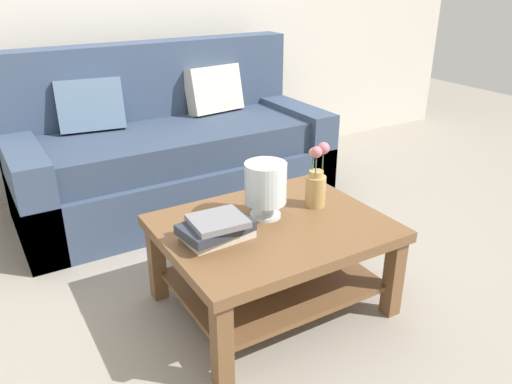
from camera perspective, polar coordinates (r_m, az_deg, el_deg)
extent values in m
plane|color=gray|center=(2.84, -1.73, -8.41)|extent=(10.00, 10.00, 0.00)
cube|color=#384760|center=(3.51, -8.88, 1.25)|extent=(2.05, 0.90, 0.36)
cube|color=#324057|center=(3.39, -8.98, 5.45)|extent=(1.81, 0.74, 0.20)
cube|color=#384760|center=(3.67, -11.55, 10.73)|extent=(2.05, 0.20, 0.70)
cube|color=#384760|center=(3.27, -24.05, -0.09)|extent=(0.20, 0.90, 0.60)
cube|color=#384760|center=(3.88, 3.71, 5.59)|extent=(0.20, 0.90, 0.60)
cube|color=slate|center=(3.41, -18.08, 9.24)|extent=(0.42, 0.24, 0.34)
cube|color=beige|center=(3.69, -4.73, 11.37)|extent=(0.42, 0.23, 0.34)
cube|color=brown|center=(2.34, 1.89, -4.08)|extent=(1.00, 0.80, 0.05)
cube|color=brown|center=(2.03, -3.83, -16.65)|extent=(0.07, 0.07, 0.39)
cube|color=brown|center=(2.48, 15.12, -9.19)|extent=(0.07, 0.07, 0.39)
cube|color=brown|center=(2.55, -11.03, -7.71)|extent=(0.07, 0.07, 0.39)
cube|color=brown|center=(2.92, 5.59, -3.07)|extent=(0.07, 0.07, 0.39)
cube|color=brown|center=(2.48, 1.80, -9.77)|extent=(0.88, 0.68, 0.02)
cube|color=#51704C|center=(2.45, -0.43, -9.46)|extent=(0.30, 0.23, 0.03)
cube|color=beige|center=(2.21, -4.34, -4.71)|extent=(0.29, 0.20, 0.04)
cube|color=#2D333D|center=(2.18, -4.53, -3.98)|extent=(0.32, 0.23, 0.04)
cube|color=slate|center=(2.15, -4.30, -3.25)|extent=(0.24, 0.21, 0.03)
cylinder|color=silver|center=(2.39, 1.05, -2.56)|extent=(0.15, 0.15, 0.02)
cylinder|color=silver|center=(2.37, 1.06, -1.75)|extent=(0.04, 0.04, 0.06)
cylinder|color=silver|center=(2.32, 1.08, 1.03)|extent=(0.19, 0.19, 0.19)
sphere|color=tan|center=(2.33, 0.46, -0.12)|extent=(0.04, 0.04, 0.04)
sphere|color=#51704C|center=(2.36, 1.49, 0.38)|extent=(0.05, 0.05, 0.05)
cylinder|color=tan|center=(2.48, 6.66, 0.09)|extent=(0.10, 0.10, 0.15)
cylinder|color=tan|center=(2.45, 6.76, 2.05)|extent=(0.07, 0.07, 0.03)
cylinder|color=#426638|center=(2.45, 7.49, 3.51)|extent=(0.01, 0.01, 0.09)
sphere|color=#C66B7A|center=(2.43, 7.57, 4.88)|extent=(0.06, 0.06, 0.06)
cylinder|color=#426638|center=(2.44, 6.36, 3.35)|extent=(0.01, 0.01, 0.08)
sphere|color=gold|center=(2.43, 6.41, 4.47)|extent=(0.04, 0.04, 0.04)
cylinder|color=#426638|center=(2.39, 6.73, 3.07)|extent=(0.01, 0.01, 0.09)
sphere|color=#C66B7A|center=(2.37, 6.80, 4.45)|extent=(0.05, 0.05, 0.05)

